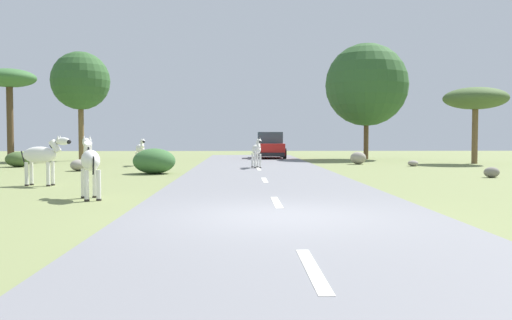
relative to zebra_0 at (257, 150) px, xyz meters
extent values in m
plane|color=olive|center=(-0.01, -14.99, -0.88)|extent=(90.00, 90.00, 0.00)
cube|color=slate|center=(0.06, -14.99, -0.86)|extent=(6.00, 64.00, 0.05)
cube|color=silver|center=(0.06, -18.99, -0.83)|extent=(0.16, 2.00, 0.01)
cube|color=silver|center=(0.06, -12.99, -0.83)|extent=(0.16, 2.00, 0.01)
cube|color=silver|center=(0.06, -6.99, -0.83)|extent=(0.16, 2.00, 0.01)
cube|color=silver|center=(0.06, -0.99, -0.83)|extent=(0.16, 2.00, 0.01)
cube|color=silver|center=(0.06, 5.01, -0.83)|extent=(0.16, 2.00, 0.01)
cube|color=silver|center=(0.06, 11.01, -0.83)|extent=(0.16, 2.00, 0.01)
ellipsoid|color=silver|center=(-0.01, 0.08, 0.02)|extent=(0.55, 1.02, 0.45)
cylinder|color=silver|center=(-0.08, -0.25, -0.50)|extent=(0.11, 0.11, 0.66)
cylinder|color=#28231E|center=(-0.08, -0.25, -0.81)|extent=(0.13, 0.13, 0.04)
cylinder|color=silver|center=(0.16, -0.21, -0.50)|extent=(0.11, 0.11, 0.66)
cylinder|color=#28231E|center=(0.16, -0.21, -0.81)|extent=(0.13, 0.13, 0.04)
cylinder|color=silver|center=(-0.19, 0.37, -0.50)|extent=(0.11, 0.11, 0.66)
cylinder|color=#28231E|center=(-0.19, 0.37, -0.81)|extent=(0.13, 0.13, 0.04)
cylinder|color=silver|center=(0.05, 0.41, -0.50)|extent=(0.11, 0.11, 0.66)
cylinder|color=#28231E|center=(0.05, 0.41, -0.81)|extent=(0.13, 0.13, 0.04)
cylinder|color=silver|center=(0.07, -0.37, 0.25)|extent=(0.23, 0.37, 0.39)
cube|color=black|center=(0.07, -0.37, 0.33)|extent=(0.09, 0.32, 0.27)
ellipsoid|color=silver|center=(0.11, -0.60, 0.40)|extent=(0.25, 0.44, 0.21)
ellipsoid|color=black|center=(0.14, -0.76, 0.38)|extent=(0.15, 0.17, 0.13)
cone|color=silver|center=(0.03, -0.50, 0.50)|extent=(0.09, 0.09, 0.12)
cone|color=silver|center=(0.15, -0.48, 0.50)|extent=(0.09, 0.09, 0.12)
cylinder|color=black|center=(-0.10, 0.55, -0.07)|extent=(0.06, 0.14, 0.39)
ellipsoid|color=silver|center=(-6.89, -8.28, 0.07)|extent=(1.13, 0.60, 0.51)
cylinder|color=silver|center=(-6.57, -8.47, -0.51)|extent=(0.12, 0.12, 0.73)
cylinder|color=#28231E|center=(-6.57, -8.47, -0.86)|extent=(0.14, 0.14, 0.05)
cylinder|color=silver|center=(-6.52, -8.20, -0.51)|extent=(0.12, 0.12, 0.73)
cylinder|color=#28231E|center=(-6.52, -8.20, -0.86)|extent=(0.14, 0.14, 0.05)
cylinder|color=silver|center=(-7.26, -8.36, -0.51)|extent=(0.12, 0.12, 0.73)
cylinder|color=#28231E|center=(-7.26, -8.36, -0.86)|extent=(0.14, 0.14, 0.05)
cylinder|color=silver|center=(-7.21, -8.09, -0.51)|extent=(0.12, 0.12, 0.73)
cylinder|color=#28231E|center=(-7.21, -8.09, -0.86)|extent=(0.14, 0.14, 0.05)
cylinder|color=silver|center=(-6.38, -8.37, 0.33)|extent=(0.41, 0.26, 0.43)
cube|color=black|center=(-6.38, -8.37, 0.42)|extent=(0.36, 0.10, 0.30)
ellipsoid|color=silver|center=(-6.13, -8.41, 0.49)|extent=(0.49, 0.27, 0.23)
ellipsoid|color=black|center=(-5.95, -8.44, 0.47)|extent=(0.18, 0.16, 0.14)
cone|color=silver|center=(-6.26, -8.46, 0.60)|extent=(0.10, 0.10, 0.14)
cone|color=silver|center=(-6.24, -8.32, 0.60)|extent=(0.10, 0.10, 0.14)
cylinder|color=black|center=(-7.42, -8.19, -0.03)|extent=(0.16, 0.06, 0.43)
ellipsoid|color=silver|center=(-4.33, -11.91, 0.06)|extent=(0.80, 1.15, 0.50)
cylinder|color=silver|center=(-4.34, -11.53, -0.52)|extent=(0.14, 0.14, 0.73)
cylinder|color=#28231E|center=(-4.34, -11.53, -0.86)|extent=(0.16, 0.16, 0.05)
cylinder|color=silver|center=(-4.59, -11.64, -0.52)|extent=(0.14, 0.14, 0.73)
cylinder|color=#28231E|center=(-4.59, -11.64, -0.86)|extent=(0.16, 0.16, 0.05)
cylinder|color=silver|center=(-4.07, -12.18, -0.52)|extent=(0.14, 0.14, 0.73)
cylinder|color=#28231E|center=(-4.07, -12.18, -0.86)|extent=(0.16, 0.16, 0.05)
cylinder|color=silver|center=(-4.32, -12.28, -0.52)|extent=(0.14, 0.14, 0.73)
cylinder|color=#28231E|center=(-4.32, -12.28, -0.86)|extent=(0.16, 0.16, 0.05)
cylinder|color=silver|center=(-4.52, -11.44, 0.32)|extent=(0.32, 0.43, 0.43)
cube|color=black|center=(-4.52, -11.44, 0.41)|extent=(0.17, 0.34, 0.30)
ellipsoid|color=silver|center=(-4.62, -11.20, 0.48)|extent=(0.36, 0.50, 0.23)
ellipsoid|color=black|center=(-4.69, -11.03, 0.46)|extent=(0.19, 0.20, 0.14)
cone|color=silver|center=(-4.51, -11.29, 0.59)|extent=(0.11, 0.11, 0.14)
cone|color=silver|center=(-4.64, -11.34, 0.59)|extent=(0.11, 0.11, 0.14)
cylinder|color=black|center=(-4.13, -12.40, -0.04)|extent=(0.09, 0.15, 0.43)
ellipsoid|color=silver|center=(-5.91, 2.85, -0.01)|extent=(0.74, 1.06, 0.47)
cylinder|color=silver|center=(-5.90, 2.50, -0.54)|extent=(0.13, 0.13, 0.67)
cylinder|color=#28231E|center=(-5.90, 2.50, -0.86)|extent=(0.15, 0.15, 0.04)
cylinder|color=silver|center=(-5.67, 2.60, -0.54)|extent=(0.13, 0.13, 0.67)
cylinder|color=#28231E|center=(-5.67, 2.60, -0.86)|extent=(0.15, 0.15, 0.04)
cylinder|color=silver|center=(-6.15, 3.10, -0.54)|extent=(0.13, 0.13, 0.67)
cylinder|color=#28231E|center=(-6.15, 3.10, -0.86)|extent=(0.15, 0.15, 0.04)
cylinder|color=silver|center=(-5.92, 3.19, -0.54)|extent=(0.13, 0.13, 0.67)
cylinder|color=#28231E|center=(-5.92, 3.19, -0.86)|extent=(0.15, 0.15, 0.04)
cylinder|color=silver|center=(-5.73, 2.41, 0.23)|extent=(0.30, 0.39, 0.40)
cube|color=black|center=(-5.73, 2.41, 0.31)|extent=(0.16, 0.31, 0.27)
ellipsoid|color=silver|center=(-5.64, 2.20, 0.37)|extent=(0.33, 0.47, 0.21)
ellipsoid|color=black|center=(-5.57, 2.04, 0.36)|extent=(0.17, 0.19, 0.13)
cone|color=silver|center=(-5.74, 2.27, 0.48)|extent=(0.11, 0.11, 0.13)
cone|color=silver|center=(-5.62, 2.32, 0.48)|extent=(0.11, 0.11, 0.13)
cylinder|color=black|center=(-6.10, 3.30, -0.10)|extent=(0.09, 0.14, 0.40)
cube|color=red|center=(1.21, 11.04, -0.25)|extent=(1.87, 4.23, 0.80)
cube|color=#334751|center=(1.22, 11.24, 0.53)|extent=(1.68, 2.23, 0.76)
cube|color=black|center=(1.17, 8.88, -0.52)|extent=(1.71, 0.19, 0.24)
cylinder|color=black|center=(0.29, 9.70, -0.49)|extent=(0.23, 0.68, 0.68)
cylinder|color=black|center=(2.09, 9.67, -0.49)|extent=(0.23, 0.68, 0.68)
cylinder|color=black|center=(0.34, 12.40, -0.49)|extent=(0.23, 0.68, 0.68)
cylinder|color=black|center=(2.14, 12.37, -0.49)|extent=(0.23, 0.68, 0.68)
cylinder|color=#4C3823|center=(-13.35, 4.89, 1.21)|extent=(0.35, 0.35, 4.19)
ellipsoid|color=#386633|center=(-13.35, 4.89, 3.81)|extent=(2.84, 2.84, 0.99)
cylinder|color=brown|center=(-10.62, 8.65, 0.87)|extent=(0.33, 0.33, 3.50)
sphere|color=#2D5628|center=(-10.62, 8.65, 4.05)|extent=(3.57, 3.57, 3.57)
cylinder|color=brown|center=(7.50, 10.21, 0.48)|extent=(0.31, 0.31, 2.72)
sphere|color=#2D5628|center=(7.50, 10.21, 4.00)|extent=(5.39, 5.39, 5.39)
cylinder|color=brown|center=(12.18, 4.42, 0.62)|extent=(0.32, 0.32, 2.99)
ellipsoid|color=#425B2D|center=(12.18, 4.42, 2.72)|extent=(3.46, 3.46, 1.21)
ellipsoid|color=#386633|center=(-4.23, -3.10, -0.37)|extent=(1.71, 1.54, 1.02)
ellipsoid|color=#425B2D|center=(-11.70, 1.87, -0.50)|extent=(1.26, 1.13, 0.76)
ellipsoid|color=gray|center=(5.61, 3.93, -0.54)|extent=(0.85, 0.76, 0.67)
ellipsoid|color=gray|center=(-7.78, -1.28, -0.63)|extent=(0.77, 0.83, 0.50)
ellipsoid|color=gray|center=(7.98, 2.00, -0.73)|extent=(0.52, 0.52, 0.30)
ellipsoid|color=gray|center=(8.48, -5.45, -0.69)|extent=(0.57, 0.42, 0.39)
camera|label=1|loc=(-0.72, -24.82, 0.64)|focal=37.63mm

